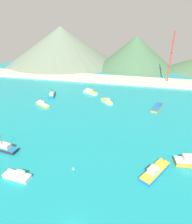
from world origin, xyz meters
The scene contains 14 objects.
ground centered at (0.00, 30.00, -0.25)m, with size 260.00×280.00×0.50m.
fishing_boat_0 centered at (-37.20, 68.79, 0.82)m, with size 6.04×10.82×5.05m.
fishing_boat_1 centered at (15.83, 19.79, 0.83)m, with size 8.16×10.93×2.58m.
fishing_boat_3 centered at (-30.29, 19.38, 0.91)m, with size 11.43×3.80×6.10m.
fishing_boat_4 centered at (-17.95, 78.19, 0.89)m, with size 9.43×7.26×6.06m.
fishing_boat_5 centered at (-5.88, 66.44, 0.77)m, with size 7.09×7.79×2.41m.
fishing_boat_7 centered at (-35.59, 54.87, 0.80)m, with size 8.79×6.31×4.53m.
fishing_boat_8 centered at (-18.40, 9.85, 0.72)m, with size 7.31×3.06×2.06m.
fishing_boat_10 centered at (18.49, 64.72, 0.67)m, with size 6.24×11.45×1.91m.
buoy_0 centered at (-5.62, 16.28, 0.12)m, with size 0.68×0.68×0.68m.
beach_strip centered at (0.00, 109.24, 0.60)m, with size 247.00×20.49×1.20m, color beige.
hill_west centered at (-68.80, 159.40, 17.49)m, with size 106.92×106.92×34.97m.
hill_central centered at (2.59, 156.25, 13.66)m, with size 68.99×68.99×27.32m.
radio_tower centered at (27.01, 111.38, 16.66)m, with size 3.27×2.61×32.67m.
Camera 1 is at (9.98, -21.25, 35.82)m, focal length 30.28 mm.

